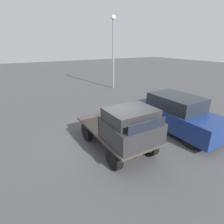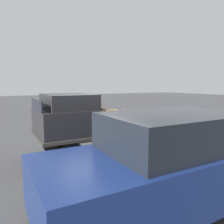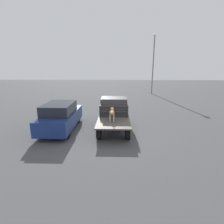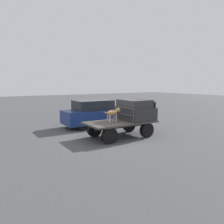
{
  "view_description": "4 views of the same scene",
  "coord_description": "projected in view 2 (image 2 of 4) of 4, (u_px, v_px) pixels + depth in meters",
  "views": [
    {
      "loc": [
        5.17,
        -3.26,
        3.86
      ],
      "look_at": [
        -0.45,
        0.08,
        1.32
      ],
      "focal_mm": 28.0,
      "sensor_mm": 36.0,
      "label": 1
    },
    {
      "loc": [
        2.72,
        5.89,
        2.16
      ],
      "look_at": [
        -0.45,
        0.08,
        1.32
      ],
      "focal_mm": 35.0,
      "sensor_mm": 36.0,
      "label": 2
    },
    {
      "loc": [
        -9.81,
        -0.18,
        3.79
      ],
      "look_at": [
        -0.45,
        0.08,
        1.32
      ],
      "focal_mm": 28.0,
      "sensor_mm": 36.0,
      "label": 3
    },
    {
      "loc": [
        -6.19,
        -9.08,
        2.77
      ],
      "look_at": [
        -0.45,
        0.08,
        1.32
      ],
      "focal_mm": 35.0,
      "sensor_mm": 36.0,
      "label": 4
    }
  ],
  "objects": [
    {
      "name": "ground_plane",
      "position": [
        98.0,
        155.0,
        6.69
      ],
      "size": [
        80.0,
        80.0,
        0.0
      ],
      "primitive_type": "plane",
      "color": "#474749"
    },
    {
      "name": "flatbed_truck",
      "position": [
        98.0,
        137.0,
        6.62
      ],
      "size": [
        3.59,
        1.84,
        0.82
      ],
      "color": "black",
      "rests_on": "ground"
    },
    {
      "name": "truck_cab",
      "position": [
        66.0,
        115.0,
        6.06
      ],
      "size": [
        1.49,
        1.72,
        1.08
      ],
      "color": "#28282B",
      "rests_on": "flatbed_truck"
    },
    {
      "name": "truck_headboard",
      "position": [
        92.0,
        114.0,
        6.44
      ],
      "size": [
        0.04,
        1.72,
        0.71
      ],
      "color": "#3D3833",
      "rests_on": "flatbed_truck"
    },
    {
      "name": "dog",
      "position": [
        110.0,
        114.0,
        6.63
      ],
      "size": [
        1.01,
        0.27,
        0.73
      ],
      "rotation": [
        0.0,
        0.0,
        0.22
      ],
      "color": "beige",
      "rests_on": "flatbed_truck"
    },
    {
      "name": "parked_sedan",
      "position": [
        165.0,
        163.0,
        3.67
      ],
      "size": [
        4.19,
        1.76,
        1.68
      ],
      "rotation": [
        0.0,
        0.0,
        -0.12
      ],
      "color": "black",
      "rests_on": "ground"
    }
  ]
}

